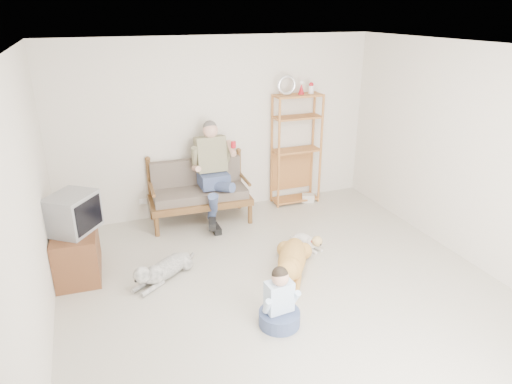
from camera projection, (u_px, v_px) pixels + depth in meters
name	position (u px, v px, depth m)	size (l,w,h in m)	color
floor	(292.00, 299.00, 5.14)	(5.50, 5.50, 0.00)	beige
ceiling	(301.00, 50.00, 4.13)	(5.50, 5.50, 0.00)	white
wall_back	(219.00, 127.00, 7.02)	(5.00, 5.00, 0.00)	beige
wall_left	(26.00, 227.00, 3.82)	(5.50, 5.50, 0.00)	beige
wall_right	(485.00, 161.00, 5.46)	(5.50, 5.50, 0.00)	beige
loveseat	(199.00, 190.00, 6.92)	(1.53, 0.78, 0.95)	brown
man	(214.00, 180.00, 6.71)	(0.58, 0.84, 1.35)	#45517E
etagere	(296.00, 149.00, 7.41)	(0.80, 0.35, 2.11)	#AF7237
book_stack	(308.00, 198.00, 7.73)	(0.20, 0.15, 0.13)	white
tv_stand	(77.00, 252.00, 5.55)	(0.55, 0.93, 0.60)	brown
crt_tv	(73.00, 213.00, 5.33)	(0.68, 0.70, 0.46)	gray
wall_outlet	(143.00, 201.00, 6.99)	(0.12, 0.02, 0.08)	white
golden_retriever	(291.00, 262.00, 5.58)	(0.81, 1.25, 0.42)	#C28843
shaggy_dog	(162.00, 270.00, 5.48)	(0.90, 0.73, 0.33)	white
terrier	(309.00, 241.00, 6.23)	(0.29, 0.60, 0.23)	white
child	(279.00, 304.00, 4.66)	(0.43, 0.43, 0.68)	#45517E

